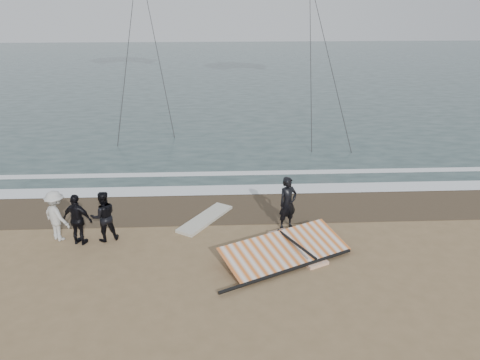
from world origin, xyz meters
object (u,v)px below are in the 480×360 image
object	(u,v)px
man_main	(288,203)
board_white	(296,247)
sail_rig	(282,250)
board_cream	(205,219)

from	to	relation	value
man_main	board_white	xyz separation A→B (m)	(0.10, -1.31, -0.81)
man_main	sail_rig	world-z (taller)	man_main
man_main	board_cream	size ratio (longest dim) A/B	0.73
sail_rig	board_cream	bearing A→B (deg)	133.90
board_cream	sail_rig	xyz separation A→B (m)	(2.22, -2.30, 0.14)
man_main	sail_rig	distance (m)	1.82
man_main	board_cream	bearing A→B (deg)	139.28
sail_rig	board_white	bearing A→B (deg)	36.79
board_cream	sail_rig	bearing A→B (deg)	-12.64
man_main	sail_rig	size ratio (longest dim) A/B	0.45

